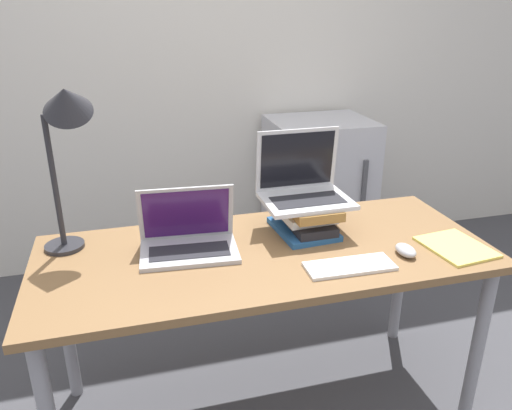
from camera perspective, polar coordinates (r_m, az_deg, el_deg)
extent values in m
cube|color=silver|center=(3.03, -6.93, 18.16)|extent=(8.00, 0.05, 2.70)
cube|color=brown|center=(1.82, 1.06, -5.59)|extent=(1.63, 0.68, 0.03)
cylinder|color=gray|center=(2.13, 23.98, -14.70)|extent=(0.05, 0.05, 0.70)
cylinder|color=gray|center=(2.21, -20.92, -12.69)|extent=(0.05, 0.05, 0.70)
cylinder|color=gray|center=(2.50, 16.14, -7.69)|extent=(0.05, 0.05, 0.70)
cube|color=#B2B2B7|center=(1.80, -7.63, -5.31)|extent=(0.36, 0.25, 0.02)
cube|color=#232328|center=(1.78, -7.62, -5.25)|extent=(0.29, 0.14, 0.00)
cube|color=#B2B2B7|center=(1.82, -7.98, -0.90)|extent=(0.35, 0.09, 0.22)
cube|color=#381451|center=(1.82, -7.97, -0.99)|extent=(0.31, 0.07, 0.19)
cube|color=#235693|center=(1.96, 5.44, -2.73)|extent=(0.22, 0.28, 0.02)
cube|color=black|center=(1.95, 5.95, -2.01)|extent=(0.16, 0.25, 0.03)
cube|color=white|center=(1.95, 5.59, -0.93)|extent=(0.20, 0.22, 0.03)
cube|color=olive|center=(1.93, 6.12, -0.14)|extent=(0.18, 0.28, 0.04)
cube|color=silver|center=(1.92, 5.75, 0.50)|extent=(0.33, 0.25, 0.02)
cube|color=#232328|center=(1.90, 5.93, 0.59)|extent=(0.27, 0.13, 0.00)
cube|color=silver|center=(1.97, 4.71, 5.23)|extent=(0.33, 0.03, 0.25)
cube|color=black|center=(1.97, 4.76, 5.18)|extent=(0.30, 0.02, 0.22)
cube|color=white|center=(1.72, 10.65, -6.89)|extent=(0.31, 0.12, 0.01)
cube|color=silver|center=(1.72, 10.67, -6.68)|extent=(0.28, 0.10, 0.00)
ellipsoid|color=#B2B2B7|center=(1.85, 16.74, -4.98)|extent=(0.06, 0.10, 0.04)
cube|color=#EFE066|center=(1.96, 21.89, -4.48)|extent=(0.23, 0.26, 0.01)
cylinder|color=#28282D|center=(1.95, -21.02, -4.38)|extent=(0.14, 0.14, 0.01)
cylinder|color=#28282D|center=(1.86, -22.04, 2.39)|extent=(0.02, 0.02, 0.47)
cone|color=#28282D|center=(1.75, -20.90, 11.13)|extent=(0.16, 0.19, 0.17)
cube|color=silver|center=(3.11, 7.06, 1.37)|extent=(0.59, 0.49, 0.92)
cube|color=#4C4C51|center=(2.95, 12.14, 0.78)|extent=(0.02, 0.02, 0.46)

